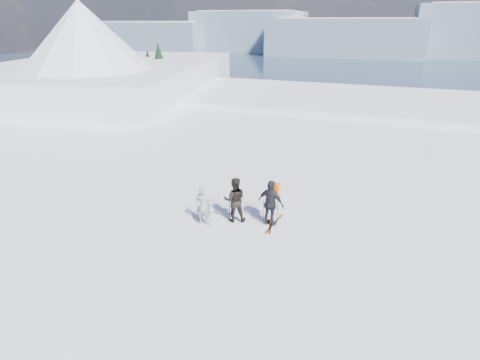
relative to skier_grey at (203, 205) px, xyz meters
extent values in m
plane|color=white|center=(2.81, 57.63, -18.33)|extent=(220.00, 208.01, 71.62)
cube|color=white|center=(2.81, 27.63, -7.33)|extent=(180.00, 16.00, 14.00)
plane|color=navy|center=(2.81, 287.63, -30.83)|extent=(820.00, 820.00, 0.00)
cube|color=slate|center=(-277.19, 437.63, -13.83)|extent=(150.00, 80.00, 34.00)
cube|color=white|center=(-277.19, 437.63, 0.17)|extent=(127.50, 70.00, 8.00)
cube|color=slate|center=(-157.19, 467.63, -7.83)|extent=(130.00, 80.00, 46.00)
cube|color=white|center=(-157.19, 467.63, 12.17)|extent=(110.50, 70.00, 8.00)
cube|color=slate|center=(-37.19, 437.63, -11.83)|extent=(160.00, 80.00, 38.00)
cube|color=white|center=(-37.19, 437.63, 4.17)|extent=(136.00, 70.00, 8.00)
cube|color=white|center=(-25.19, 25.63, -5.83)|extent=(29.19, 35.68, 16.00)
cone|color=white|center=(-22.19, 19.63, 4.17)|extent=(18.00, 18.00, 9.00)
cone|color=white|center=(-30.19, 29.63, 0.17)|extent=(16.00, 16.00, 8.00)
cube|color=#2D2B28|center=(-19.19, 33.63, -9.83)|extent=(21.55, 17.87, 14.25)
cone|color=black|center=(-21.19, 31.63, -2.33)|extent=(7.28, 7.28, 13.00)
cone|color=black|center=(-24.19, 33.63, -2.83)|extent=(6.72, 6.72, 12.00)
cone|color=black|center=(-17.19, 27.63, -3.33)|extent=(6.16, 6.16, 11.00)
cone|color=black|center=(-15.19, 29.63, -3.83)|extent=(5.60, 5.60, 10.00)
cone|color=black|center=(-16.19, 32.63, -3.83)|extent=(5.60, 5.60, 10.00)
cone|color=black|center=(-19.19, 25.63, -4.33)|extent=(5.04, 5.04, 9.00)
cone|color=black|center=(-22.19, 28.63, -3.33)|extent=(6.16, 6.16, 11.00)
imported|color=#8F969C|center=(0.00, 0.00, 0.00)|extent=(0.61, 0.40, 1.65)
imported|color=black|center=(1.10, 0.68, 0.13)|extent=(1.14, 1.02, 1.92)
imported|color=black|center=(2.59, 0.83, 0.15)|extent=(1.23, 0.73, 1.96)
cube|color=orange|center=(2.65, 1.07, 1.40)|extent=(0.46, 0.32, 0.54)
cylinder|color=black|center=(-0.23, -0.07, -0.23)|extent=(0.02, 0.02, 1.19)
cylinder|color=black|center=(0.34, -0.13, -0.18)|extent=(0.02, 0.02, 1.30)
cylinder|color=black|center=(0.88, 0.65, -0.23)|extent=(0.02, 0.02, 1.19)
cylinder|color=black|center=(1.41, 0.63, -0.18)|extent=(0.02, 0.02, 1.29)
cylinder|color=black|center=(2.33, 0.71, -0.26)|extent=(0.02, 0.02, 1.14)
cylinder|color=black|center=(2.90, 0.71, -0.21)|extent=(0.02, 0.02, 1.23)
cube|color=black|center=(2.59, 0.95, -0.81)|extent=(0.45, 1.68, 0.03)
cube|color=black|center=(2.73, 0.95, -0.81)|extent=(0.33, 1.70, 0.03)
camera|label=1|loc=(6.03, -12.09, 6.92)|focal=28.00mm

